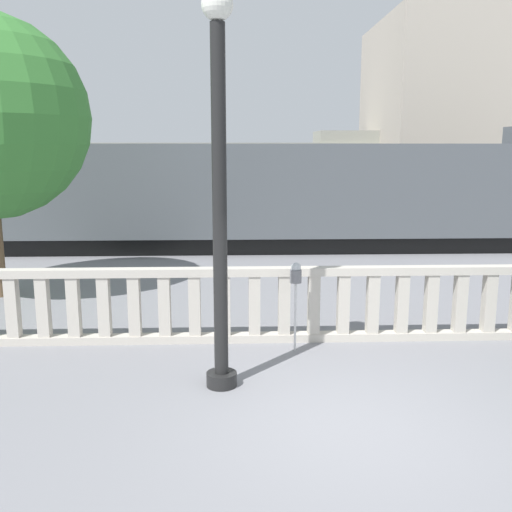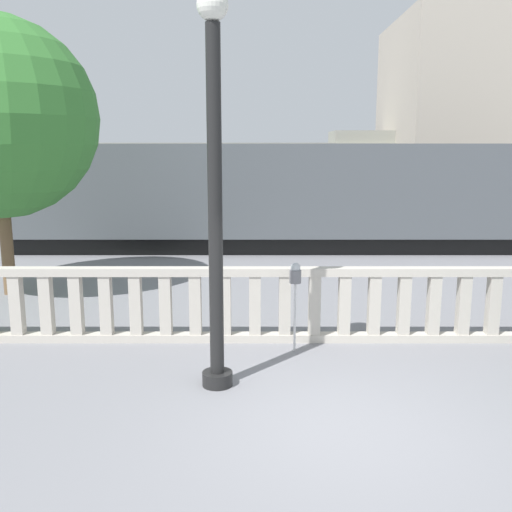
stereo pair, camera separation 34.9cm
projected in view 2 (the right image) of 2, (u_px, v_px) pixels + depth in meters
The scene contains 6 objects.
ground_plane at pixel (337, 428), 6.95m from camera, with size 160.00×160.00×0.00m, color slate.
balustrade at pixel (312, 305), 9.95m from camera, with size 14.13×0.24×1.33m.
lamppost at pixel (212, 185), 7.67m from camera, with size 0.44×0.44×5.36m.
parking_meter at pixel (293, 279), 9.38m from camera, with size 0.19×0.19×1.51m.
train_near at pixel (322, 194), 19.03m from camera, with size 20.28×3.11×4.09m.
train_far at pixel (142, 176), 29.91m from camera, with size 25.95×3.20×4.21m.
Camera 2 is at (-1.02, -6.43, 3.36)m, focal length 40.00 mm.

